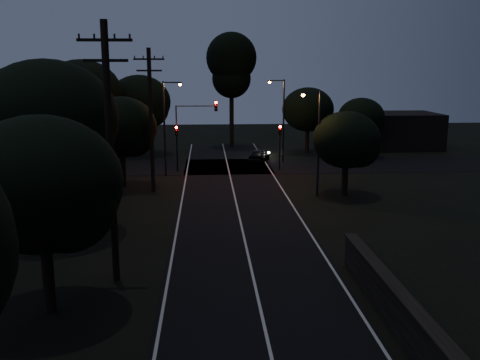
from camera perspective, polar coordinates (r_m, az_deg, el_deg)
road_surface at (r=39.55m, az=-0.66°, el=-1.40°), size 60.00×70.00×0.03m
utility_pole_mid at (r=22.92m, az=-13.68°, el=3.08°), size 2.20×0.30×11.00m
utility_pole_far at (r=39.68m, az=-9.49°, el=6.50°), size 2.20×0.30×10.50m
tree_left_b at (r=20.50m, az=-19.98°, el=-0.80°), size 5.90×5.90×7.50m
tree_left_c at (r=30.44m, az=-19.43°, el=5.75°), size 7.60×7.60×9.60m
tree_left_d at (r=41.94m, az=-12.33°, el=5.35°), size 5.51×5.51×6.99m
tree_far_nw at (r=57.70m, az=-10.48°, el=8.06°), size 6.62×6.62×8.38m
tree_far_w at (r=54.50m, az=-16.26°, el=8.64°), size 7.77×7.77×9.91m
tree_far_ne at (r=58.47m, az=7.46°, el=7.35°), size 5.57×5.57×7.04m
tree_far_e at (r=56.81m, az=12.98°, el=6.39°), size 4.80×4.80×6.08m
tree_right_a at (r=38.93m, az=11.55°, el=4.06°), size 4.81×4.81×6.11m
tall_pine at (r=62.39m, az=-0.92°, el=12.20°), size 5.76×5.76×13.09m
building_left at (r=62.37m, az=-20.48°, el=4.80°), size 10.00×8.00×4.40m
building_right at (r=64.59m, az=16.35°, el=5.11°), size 9.00×7.00×4.00m
signal_left at (r=47.79m, az=-6.76°, el=4.28°), size 0.28×0.35×4.10m
signal_right at (r=48.17m, az=4.27°, el=4.39°), size 0.28×0.35×4.10m
signal_mast at (r=47.56m, az=-4.76°, el=6.11°), size 3.70×0.35×6.25m
streetlight_a at (r=45.66m, az=-7.84°, el=6.17°), size 1.66×0.26×8.00m
streetlight_b at (r=52.03m, az=4.47°, el=6.94°), size 1.66×0.26×8.00m
streetlight_c at (r=38.42m, az=8.16°, el=4.67°), size 1.46×0.26×7.50m
car at (r=52.80m, az=2.05°, el=2.65°), size 2.60×3.94×1.25m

